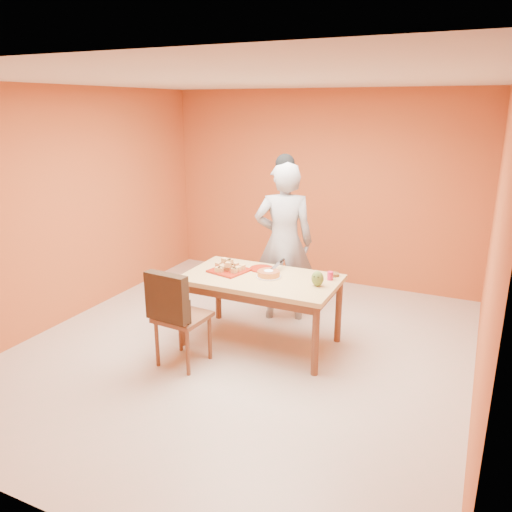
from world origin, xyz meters
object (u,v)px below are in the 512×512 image
at_px(checker_tin, 334,274).
at_px(magenta_glass, 330,276).
at_px(person, 284,242).
at_px(egg_ornament, 318,279).
at_px(sponge_cake, 269,273).
at_px(red_dinner_plate, 262,269).
at_px(dining_chair, 181,315).
at_px(dining_table, 261,285).
at_px(pastry_platter, 229,270).

bearing_deg(checker_tin, magenta_glass, -90.00).
height_order(person, egg_ornament, person).
relative_size(person, sponge_cake, 8.03).
bearing_deg(red_dinner_plate, checker_tin, 8.82).
distance_m(egg_ornament, checker_tin, 0.37).
xyz_separation_m(dining_chair, magenta_glass, (1.20, 0.95, 0.28)).
height_order(magenta_glass, checker_tin, magenta_glass).
relative_size(dining_table, pastry_platter, 4.45).
xyz_separation_m(dining_chair, checker_tin, (1.20, 1.08, 0.26)).
distance_m(pastry_platter, egg_ornament, 1.01).
height_order(person, checker_tin, person).
bearing_deg(egg_ornament, dining_chair, -153.07).
xyz_separation_m(sponge_cake, egg_ornament, (0.55, -0.04, 0.04)).
bearing_deg(pastry_platter, dining_table, -2.40).
distance_m(pastry_platter, red_dinner_plate, 0.36).
height_order(sponge_cake, egg_ornament, egg_ornament).
height_order(pastry_platter, red_dinner_plate, pastry_platter).
bearing_deg(sponge_cake, egg_ornament, -4.50).
xyz_separation_m(person, pastry_platter, (-0.33, -0.74, -0.17)).
bearing_deg(person, sponge_cake, 78.06).
xyz_separation_m(pastry_platter, magenta_glass, (1.06, 0.20, 0.03)).
bearing_deg(dining_chair, sponge_cake, 55.99).
height_order(dining_table, sponge_cake, sponge_cake).
bearing_deg(egg_ornament, red_dinner_plate, 156.01).
bearing_deg(dining_table, egg_ornament, -1.25).
distance_m(magenta_glass, checker_tin, 0.14).
distance_m(sponge_cake, egg_ornament, 0.55).
height_order(dining_table, magenta_glass, magenta_glass).
bearing_deg(magenta_glass, egg_ornament, -104.97).
bearing_deg(sponge_cake, dining_table, -158.00).
distance_m(dining_chair, pastry_platter, 0.80).
bearing_deg(magenta_glass, sponge_cake, -163.04).
xyz_separation_m(egg_ornament, checker_tin, (0.06, 0.36, -0.06)).
bearing_deg(checker_tin, egg_ornament, -99.52).
relative_size(red_dinner_plate, magenta_glass, 3.02).
distance_m(dining_chair, sponge_cake, 1.00).
bearing_deg(magenta_glass, red_dinner_plate, 178.91).
xyz_separation_m(dining_table, checker_tin, (0.68, 0.35, 0.11)).
height_order(pastry_platter, checker_tin, checker_tin).
distance_m(red_dinner_plate, egg_ornament, 0.76).
xyz_separation_m(sponge_cake, checker_tin, (0.61, 0.32, -0.02)).
xyz_separation_m(egg_ornament, magenta_glass, (0.06, 0.23, -0.03)).
height_order(dining_table, dining_chair, dining_chair).
bearing_deg(person, pastry_platter, 44.25).
xyz_separation_m(pastry_platter, red_dinner_plate, (0.29, 0.21, -0.00)).
distance_m(dining_table, pastry_platter, 0.40).
bearing_deg(magenta_glass, checker_tin, 90.00).
relative_size(dining_chair, red_dinner_plate, 3.81).
bearing_deg(red_dinner_plate, egg_ornament, -18.74).
bearing_deg(pastry_platter, egg_ornament, -1.69).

